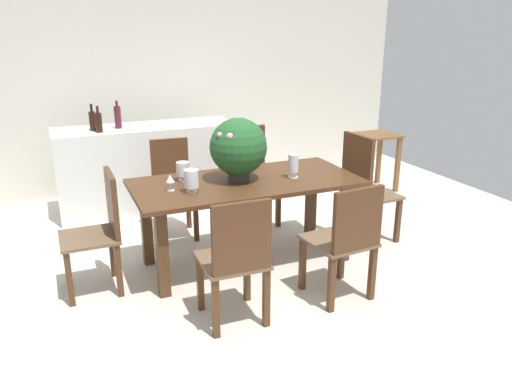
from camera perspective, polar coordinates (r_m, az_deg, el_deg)
ground_plane at (r=4.48m, az=-0.91°, el=-8.05°), size 7.04×7.04×0.00m
back_wall at (r=6.54m, az=-9.78°, el=12.02°), size 6.40×0.10×2.60m
dining_table at (r=4.27m, az=-1.14°, el=-0.11°), size 1.91×0.90×0.76m
chair_foot_end at (r=4.83m, az=12.19°, el=0.87°), size 0.47×0.48×1.06m
chair_head_end at (r=4.05m, az=-17.26°, el=-3.78°), size 0.43×0.44×0.95m
chair_near_left at (r=3.39m, az=-2.23°, el=-7.36°), size 0.45×0.46×0.95m
chair_far_left at (r=5.00m, az=-9.49°, el=0.98°), size 0.43×0.46×0.95m
chair_far_right at (r=5.25m, az=-0.50°, el=2.40°), size 0.44×0.45×1.01m
chair_near_right at (r=3.76m, az=10.30°, el=-5.08°), size 0.49×0.49×0.93m
flower_centerpiece at (r=4.16m, az=-2.02°, el=5.08°), size 0.48×0.48×0.53m
crystal_vase_left at (r=3.92m, az=-7.37°, el=1.45°), size 0.12×0.12×0.18m
crystal_vase_center_near at (r=4.28m, az=4.28°, el=3.16°), size 0.09×0.09×0.21m
crystal_vase_right at (r=4.24m, az=-8.33°, el=2.53°), size 0.11×0.11×0.16m
wine_glass at (r=4.00m, az=-9.76°, el=1.45°), size 0.07×0.07×0.13m
kitchen_counter at (r=5.81m, az=-12.18°, el=2.77°), size 1.98×0.62×0.95m
wine_bottle_clear at (r=5.46m, az=-17.50°, el=7.61°), size 0.07×0.07×0.27m
wine_bottle_green at (r=5.58m, az=-18.13°, el=7.77°), size 0.07×0.07×0.28m
wine_bottle_amber at (r=5.63m, az=-15.48°, el=8.26°), size 0.07×0.07×0.30m
side_table at (r=6.48m, az=13.41°, el=4.66°), size 0.51×0.47×0.72m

